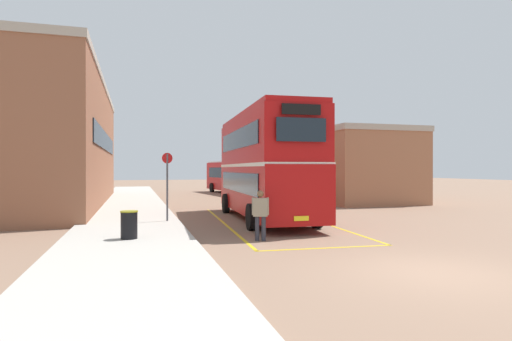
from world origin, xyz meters
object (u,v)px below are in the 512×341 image
at_px(single_deck_bus, 234,176).
at_px(litter_bin, 129,225).
at_px(pedestrian_boarding, 260,212).
at_px(double_decker_bus, 265,164).
at_px(bus_stop_sign, 167,180).

relative_size(single_deck_bus, litter_bin, 11.05).
relative_size(single_deck_bus, pedestrian_boarding, 5.93).
distance_m(double_decker_bus, single_deck_bus, 20.46).
bearing_deg(single_deck_bus, bus_stop_sign, -110.33).
height_order(double_decker_bus, pedestrian_boarding, double_decker_bus).
height_order(single_deck_bus, bus_stop_sign, single_deck_bus).
xyz_separation_m(single_deck_bus, bus_stop_sign, (-7.65, -20.64, 0.18)).
bearing_deg(double_decker_bus, bus_stop_sign, -173.78).
relative_size(pedestrian_boarding, litter_bin, 1.86).
height_order(pedestrian_boarding, bus_stop_sign, bus_stop_sign).
height_order(litter_bin, bus_stop_sign, bus_stop_sign).
distance_m(single_deck_bus, pedestrian_boarding, 26.04).
xyz_separation_m(pedestrian_boarding, litter_bin, (-4.01, 0.70, -0.34)).
relative_size(single_deck_bus, bus_stop_sign, 3.38).
bearing_deg(single_deck_bus, litter_bin, -110.15).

